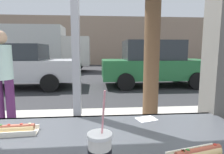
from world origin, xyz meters
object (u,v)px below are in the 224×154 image
(hotdog_tray_near, at_px, (198,154))
(parked_car_green, at_px, (154,64))
(box_truck, at_px, (39,47))
(soda_cup_right, at_px, (100,152))
(pedestrian, at_px, (3,74))
(parked_car_silver, at_px, (18,66))
(hotdog_tray_far, at_px, (14,130))

(hotdog_tray_near, distance_m, parked_car_green, 7.17)
(parked_car_green, xyz_separation_m, box_truck, (-6.23, 5.71, 0.73))
(soda_cup_right, xyz_separation_m, pedestrian, (-1.55, 2.59, -0.02))
(parked_car_silver, xyz_separation_m, pedestrian, (1.49, -4.35, 0.20))
(hotdog_tray_near, xyz_separation_m, hotdog_tray_far, (-0.84, 0.31, 0.00))
(parked_car_green, bearing_deg, soda_cup_right, -108.68)
(hotdog_tray_far, relative_size, box_truck, 0.04)
(soda_cup_right, distance_m, pedestrian, 3.02)
(pedestrian, bearing_deg, soda_cup_right, -59.16)
(hotdog_tray_far, xyz_separation_m, box_truck, (-3.44, 12.30, 0.61))
(soda_cup_right, height_order, pedestrian, pedestrian)
(pedestrian, bearing_deg, hotdog_tray_far, -63.75)
(soda_cup_right, xyz_separation_m, hotdog_tray_far, (-0.45, 0.36, -0.05))
(parked_car_silver, relative_size, box_truck, 0.67)
(parked_car_silver, bearing_deg, hotdog_tray_near, -63.58)
(hotdog_tray_near, relative_size, hotdog_tray_far, 1.06)
(soda_cup_right, height_order, hotdog_tray_far, soda_cup_right)
(parked_car_green, bearing_deg, hotdog_tray_far, -112.98)
(hotdog_tray_near, xyz_separation_m, parked_car_silver, (-3.43, 6.90, -0.17))
(hotdog_tray_near, bearing_deg, parked_car_silver, 116.42)
(parked_car_silver, height_order, pedestrian, pedestrian)
(parked_car_silver, bearing_deg, soda_cup_right, -66.42)
(hotdog_tray_near, bearing_deg, soda_cup_right, -173.15)
(parked_car_green, xyz_separation_m, pedestrian, (-3.89, -4.35, 0.15))
(box_truck, bearing_deg, pedestrian, -76.91)
(soda_cup_right, bearing_deg, hotdog_tray_far, 141.21)
(hotdog_tray_near, bearing_deg, parked_car_green, 74.19)
(parked_car_green, height_order, pedestrian, parked_car_green)
(parked_car_silver, height_order, box_truck, box_truck)
(soda_cup_right, relative_size, pedestrian, 0.19)
(hotdog_tray_near, bearing_deg, hotdog_tray_far, 159.72)
(soda_cup_right, bearing_deg, parked_car_green, 71.32)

